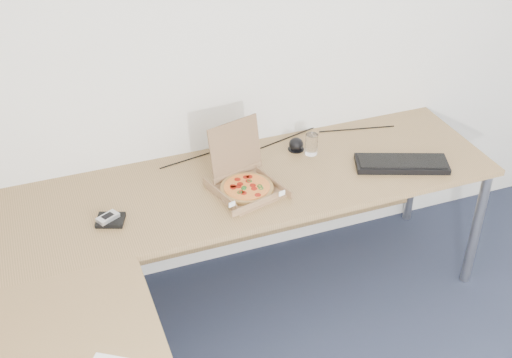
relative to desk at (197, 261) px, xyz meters
name	(u,v)px	position (x,y,z in m)	size (l,w,h in m)	color
desk	(197,261)	(0.00, 0.00, 0.00)	(2.50, 2.20, 0.73)	#9B7646
pizza_box	(246,184)	(0.34, 0.36, 0.06)	(0.27, 0.32, 0.28)	#916A47
drinking_glass	(311,144)	(0.76, 0.55, 0.08)	(0.06, 0.06, 0.11)	silver
keyboard	(402,164)	(1.12, 0.29, 0.04)	(0.44, 0.16, 0.03)	black
wallet	(111,220)	(-0.28, 0.34, 0.04)	(0.12, 0.10, 0.02)	black
phone	(108,217)	(-0.29, 0.34, 0.06)	(0.09, 0.05, 0.02)	#B2B5BA
dome_speaker	(296,144)	(0.71, 0.61, 0.06)	(0.08, 0.08, 0.07)	black
cable_bundle	(275,143)	(0.63, 0.71, 0.03)	(0.62, 0.04, 0.01)	black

